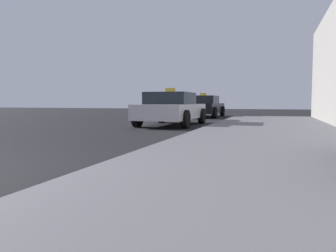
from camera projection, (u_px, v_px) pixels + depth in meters
sidewalk at (263, 215)px, 2.45m from camera, size 4.00×32.00×0.15m
car_silver at (172, 109)px, 12.76m from camera, size 2.00×4.18×1.43m
car_black at (204, 106)px, 19.73m from camera, size 2.01×4.52×1.43m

